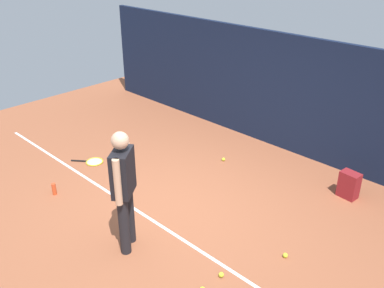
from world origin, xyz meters
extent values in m
plane|color=#9E5638|center=(0.00, 0.00, 0.00)|extent=(12.00, 12.00, 0.00)
cube|color=#141E38|center=(0.00, 3.00, 1.11)|extent=(10.00, 0.10, 2.22)
cube|color=white|center=(0.00, -0.39, 0.00)|extent=(9.00, 0.05, 0.00)
cylinder|color=black|center=(0.22, -1.08, 0.42)|extent=(0.14, 0.14, 0.85)
cylinder|color=black|center=(0.08, -0.89, 0.42)|extent=(0.14, 0.14, 0.85)
cube|color=black|center=(0.15, -0.99, 1.15)|extent=(0.41, 0.45, 0.60)
sphere|color=#D8A884|center=(0.15, -0.99, 1.59)|extent=(0.22, 0.22, 0.22)
cylinder|color=#D8A884|center=(0.28, -1.16, 1.14)|extent=(0.09, 0.09, 0.62)
cylinder|color=#D8A884|center=(0.02, -0.81, 1.14)|extent=(0.09, 0.09, 0.62)
cylinder|color=black|center=(-2.41, -0.15, 0.01)|extent=(0.26, 0.21, 0.03)
torus|color=gold|center=(-2.17, 0.04, 0.01)|extent=(0.45, 0.45, 0.02)
cylinder|color=#B2B2B2|center=(-2.17, 0.04, 0.01)|extent=(0.39, 0.39, 0.00)
cube|color=maroon|center=(1.72, 2.22, 0.22)|extent=(0.32, 0.23, 0.44)
cube|color=maroon|center=(1.74, 2.36, 0.14)|extent=(0.23, 0.10, 0.20)
sphere|color=#CCE033|center=(-0.49, 1.75, 0.03)|extent=(0.07, 0.07, 0.07)
sphere|color=#CCE033|center=(1.80, 0.30, 0.03)|extent=(0.07, 0.07, 0.07)
sphere|color=#CCE033|center=(1.43, -0.56, 0.03)|extent=(0.07, 0.07, 0.07)
cylinder|color=#D84C26|center=(-1.72, -1.03, 0.10)|extent=(0.07, 0.07, 0.20)
camera|label=1|loc=(3.92, -3.64, 3.79)|focal=39.51mm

